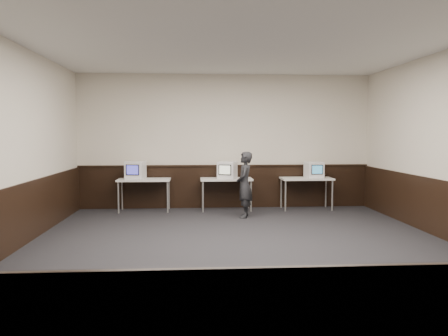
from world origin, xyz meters
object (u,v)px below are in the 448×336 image
at_px(desk_center, 226,181).
at_px(emac_left, 135,170).
at_px(person, 245,185).
at_px(desk_left, 144,182).
at_px(emac_right, 314,170).
at_px(emac_center, 227,170).
at_px(desk_right, 306,181).

bearing_deg(desk_center, emac_left, 179.27).
bearing_deg(emac_left, person, -10.86).
distance_m(desk_center, person, 0.96).
bearing_deg(desk_left, emac_right, 0.15).
distance_m(emac_center, emac_right, 2.06).
bearing_deg(emac_center, emac_left, -162.31).
height_order(desk_left, desk_right, same).
relative_size(emac_right, person, 0.31).
bearing_deg(desk_right, desk_left, 180.00).
distance_m(desk_center, desk_right, 1.90).
height_order(desk_left, emac_left, emac_left).
relative_size(desk_left, emac_left, 2.43).
bearing_deg(desk_right, person, -150.23).
xyz_separation_m(emac_center, emac_right, (2.06, 0.05, -0.01)).
bearing_deg(person, desk_center, -150.36).
bearing_deg(emac_center, desk_left, -161.69).
bearing_deg(emac_right, desk_right, 176.73).
relative_size(emac_center, person, 0.37).
relative_size(desk_right, emac_center, 2.30).
distance_m(emac_right, person, 1.99).
xyz_separation_m(desk_left, emac_left, (-0.20, 0.03, 0.27)).
height_order(emac_left, emac_right, emac_left).
bearing_deg(desk_left, desk_center, 0.00).
bearing_deg(emac_center, desk_right, 20.42).
bearing_deg(emac_left, emac_center, 8.39).
xyz_separation_m(desk_center, emac_center, (0.02, -0.04, 0.27)).
distance_m(desk_right, emac_center, 1.90).
bearing_deg(desk_left, emac_center, -1.05).
bearing_deg(desk_center, desk_left, 180.00).
bearing_deg(emac_right, desk_left, 173.51).
xyz_separation_m(desk_center, emac_left, (-2.10, 0.03, 0.27)).
xyz_separation_m(desk_right, emac_left, (-4.00, 0.03, 0.27)).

